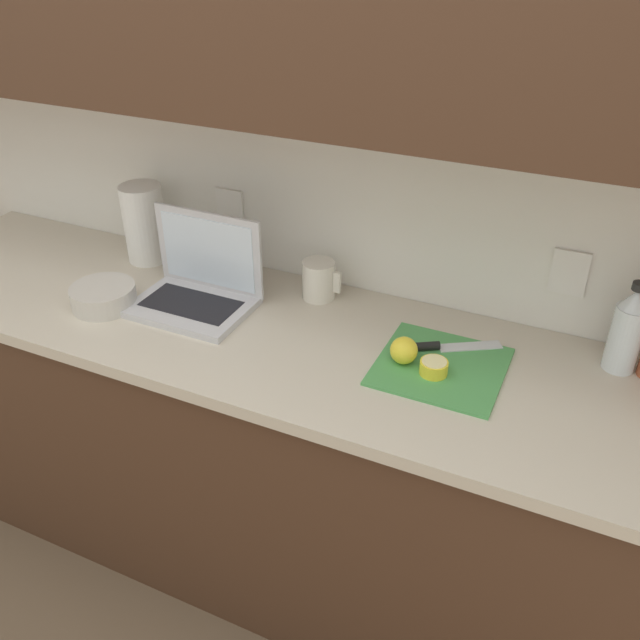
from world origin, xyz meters
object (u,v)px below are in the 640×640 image
Objects in this scene: cutting_board at (441,366)px; lemon_whole_beside at (404,350)px; lemon_half_cut at (434,367)px; laptop at (198,285)px; paper_towel_roll at (144,223)px; bowl_white at (104,296)px; measuring_cup at (319,280)px; knife at (431,347)px; bottle_green_soda at (627,331)px.

lemon_whole_beside reaches higher than cutting_board.
lemon_half_cut is 0.09m from lemon_whole_beside.
paper_towel_roll is (-0.30, 0.17, 0.06)m from laptop.
lemon_whole_beside is at bearing -165.83° from cutting_board.
laptop is 0.63m from lemon_whole_beside.
bowl_white is (-0.95, -0.11, 0.03)m from cutting_board.
cutting_board is 1.04m from paper_towel_roll.
measuring_cup is at bearing 29.59° from bowl_white.
cutting_board is 0.07m from knife.
cutting_board is 1.24× the size of paper_towel_roll.
knife is 0.99m from paper_towel_roll.
knife is at bearing 10.34° from bowl_white.
knife reaches higher than cutting_board.
lemon_whole_beside is 0.29× the size of bottle_green_soda.
cutting_board is 4.45× the size of lemon_whole_beside.
bottle_green_soda is (0.40, 0.23, 0.08)m from lemon_half_cut.
laptop is 2.94× the size of measuring_cup.
paper_towel_roll is at bearing 150.93° from laptop.
lemon_half_cut is 1.00× the size of lemon_whole_beside.
measuring_cup is 0.61m from bowl_white.
knife is 0.10m from lemon_half_cut.
lemon_whole_beside is at bearing -152.04° from knife.
lemon_whole_beside is (-0.09, -0.02, 0.04)m from cutting_board.
lemon_half_cut is at bearing -29.29° from measuring_cup.
lemon_half_cut is (0.04, -0.10, 0.01)m from knife.
lemon_half_cut is (-0.01, -0.04, 0.02)m from cutting_board.
measuring_cup is (-0.41, 0.23, 0.03)m from lemon_half_cut.
laptop is at bearing -29.03° from paper_towel_roll.
cutting_board is 1.68× the size of bowl_white.
laptop is 1.42× the size of bottle_green_soda.
measuring_cup is 0.63× the size of bowl_white.
knife is at bearing -19.73° from measuring_cup.
laptop is 0.34m from measuring_cup.
measuring_cup is at bearing 150.71° from lemon_half_cut.
knife is (-0.04, 0.06, 0.01)m from cutting_board.
laptop is at bearing 28.16° from bowl_white.
cutting_board is 0.05m from lemon_half_cut.
laptop is 0.27m from bowl_white.
measuring_cup reaches higher than cutting_board.
bowl_white is (-1.34, -0.29, -0.08)m from bottle_green_soda.
lemon_whole_beside reaches higher than lemon_half_cut.
bowl_white is at bearing -77.10° from paper_towel_roll.
bowl_white is at bearing -167.62° from bottle_green_soda.
cutting_board is 0.46m from measuring_cup.
bottle_green_soda reaches higher than measuring_cup.
measuring_cup is 0.60m from paper_towel_roll.
knife is at bearing -7.54° from paper_towel_roll.
bottle_green_soda is 1.38m from bowl_white.
bowl_white is (-0.94, -0.07, 0.00)m from lemon_half_cut.
lemon_half_cut is at bearing 4.22° from bowl_white.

